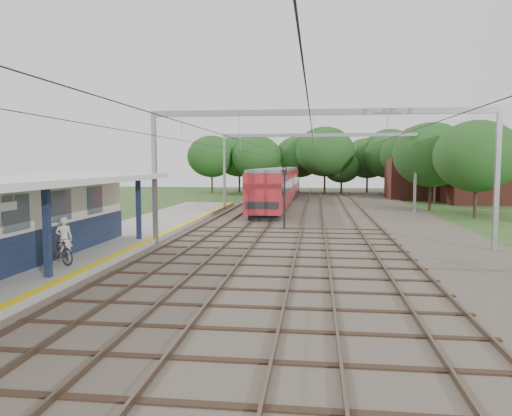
{
  "coord_description": "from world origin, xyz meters",
  "views": [
    {
      "loc": [
        3.37,
        -10.17,
        4.31
      ],
      "look_at": [
        -0.27,
        19.98,
        1.6
      ],
      "focal_mm": 35.0,
      "sensor_mm": 36.0,
      "label": 1
    }
  ],
  "objects_px": {
    "person": "(64,239)",
    "train": "(280,184)",
    "bicycle": "(58,251)",
    "signal_post": "(284,192)"
  },
  "relations": [
    {
      "from": "person",
      "to": "train",
      "type": "xyz_separation_m",
      "value": [
        6.34,
        34.4,
        0.85
      ]
    },
    {
      "from": "person",
      "to": "train",
      "type": "relative_size",
      "value": 0.05
    },
    {
      "from": "train",
      "to": "signal_post",
      "type": "relative_size",
      "value": 8.69
    },
    {
      "from": "bicycle",
      "to": "signal_post",
      "type": "xyz_separation_m",
      "value": [
        8.02,
        13.71,
        1.62
      ]
    },
    {
      "from": "train",
      "to": "person",
      "type": "bearing_deg",
      "value": -100.44
    },
    {
      "from": "person",
      "to": "train",
      "type": "bearing_deg",
      "value": -124.26
    },
    {
      "from": "bicycle",
      "to": "train",
      "type": "relative_size",
      "value": 0.05
    },
    {
      "from": "train",
      "to": "bicycle",
      "type": "bearing_deg",
      "value": -99.93
    },
    {
      "from": "bicycle",
      "to": "train",
      "type": "xyz_separation_m",
      "value": [
        6.17,
        35.22,
        1.19
      ]
    },
    {
      "from": "train",
      "to": "signal_post",
      "type": "distance_m",
      "value": 21.6
    }
  ]
}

